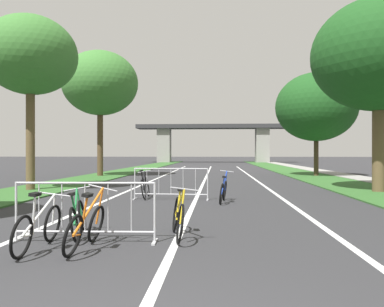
% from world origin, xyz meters
% --- Properties ---
extents(grass_verge_left, '(3.02, 72.41, 0.05)m').
position_xyz_m(grass_verge_left, '(-6.82, 29.62, 0.03)').
color(grass_verge_left, '#2D5B26').
rests_on(grass_verge_left, ground).
extents(grass_verge_right, '(3.02, 72.41, 0.05)m').
position_xyz_m(grass_verge_right, '(6.82, 29.62, 0.03)').
color(grass_verge_right, '#2D5B26').
rests_on(grass_verge_right, ground).
extents(sidewalk_path_right, '(1.72, 72.41, 0.08)m').
position_xyz_m(sidewalk_path_right, '(9.19, 29.62, 0.04)').
color(sidewalk_path_right, gray).
rests_on(sidewalk_path_right, ground).
extents(lane_stripe_center, '(0.14, 41.89, 0.01)m').
position_xyz_m(lane_stripe_center, '(0.00, 20.95, 0.00)').
color(lane_stripe_center, silver).
rests_on(lane_stripe_center, ground).
extents(lane_stripe_right_lane, '(0.14, 41.89, 0.01)m').
position_xyz_m(lane_stripe_right_lane, '(2.92, 20.95, 0.00)').
color(lane_stripe_right_lane, silver).
rests_on(lane_stripe_right_lane, ground).
extents(lane_stripe_left_lane, '(0.14, 41.89, 0.01)m').
position_xyz_m(lane_stripe_left_lane, '(-2.92, 20.95, 0.00)').
color(lane_stripe_left_lane, silver).
rests_on(lane_stripe_left_lane, ground).
extents(overpass_bridge, '(24.27, 3.62, 6.05)m').
position_xyz_m(overpass_bridge, '(0.00, 59.84, 4.25)').
color(overpass_bridge, '#2D2D30').
rests_on(overpass_bridge, ground).
extents(tree_left_oak_near, '(3.80, 3.80, 7.18)m').
position_xyz_m(tree_left_oak_near, '(-6.95, 13.17, 5.53)').
color(tree_left_oak_near, brown).
rests_on(tree_left_oak_near, ground).
extents(tree_left_oak_mid, '(4.99, 4.99, 8.28)m').
position_xyz_m(tree_left_oak_mid, '(-7.02, 22.91, 6.14)').
color(tree_left_oak_mid, '#4C3823').
rests_on(tree_left_oak_mid, ground).
extents(tree_right_pine_far, '(5.13, 5.13, 7.55)m').
position_xyz_m(tree_right_pine_far, '(6.99, 13.27, 5.35)').
color(tree_right_pine_far, brown).
rests_on(tree_right_pine_far, ground).
extents(tree_right_maple_mid, '(5.31, 5.31, 6.84)m').
position_xyz_m(tree_right_maple_mid, '(7.23, 23.79, 4.58)').
color(tree_right_maple_mid, '#3D2D1E').
rests_on(tree_right_maple_mid, ground).
extents(crowd_barrier_nearest, '(2.51, 0.52, 1.05)m').
position_xyz_m(crowd_barrier_nearest, '(-1.58, 4.32, 0.52)').
color(crowd_barrier_nearest, '#ADADB2').
rests_on(crowd_barrier_nearest, ground).
extents(crowd_barrier_second, '(2.51, 0.51, 1.05)m').
position_xyz_m(crowd_barrier_second, '(-0.82, 10.49, 0.52)').
color(crowd_barrier_second, '#ADADB2').
rests_on(crowd_barrier_second, ground).
extents(bicycle_orange_0, '(0.53, 1.64, 1.02)m').
position_xyz_m(bicycle_orange_0, '(-1.39, 3.80, 0.37)').
color(bicycle_orange_0, black).
rests_on(bicycle_orange_0, ground).
extents(bicycle_yellow_1, '(0.62, 1.73, 0.98)m').
position_xyz_m(bicycle_yellow_1, '(-0.00, 4.77, 0.38)').
color(bicycle_yellow_1, black).
rests_on(bicycle_yellow_1, ground).
extents(bicycle_white_2, '(0.54, 1.75, 0.95)m').
position_xyz_m(bicycle_white_2, '(-2.14, 3.74, 0.36)').
color(bicycle_white_2, black).
rests_on(bicycle_white_2, ground).
extents(bicycle_blue_3, '(0.50, 1.69, 0.99)m').
position_xyz_m(bicycle_blue_3, '(0.91, 9.89, 0.36)').
color(bicycle_blue_3, black).
rests_on(bicycle_blue_3, ground).
extents(bicycle_green_4, '(0.68, 1.63, 0.91)m').
position_xyz_m(bicycle_green_4, '(-1.85, 4.71, 0.35)').
color(bicycle_green_4, black).
rests_on(bicycle_green_4, ground).
extents(bicycle_black_5, '(0.49, 1.74, 0.98)m').
position_xyz_m(bicycle_black_5, '(-1.77, 10.92, 0.38)').
color(bicycle_black_5, black).
rests_on(bicycle_black_5, ground).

